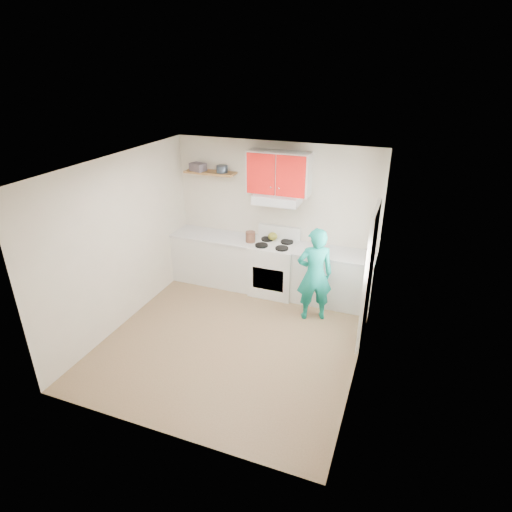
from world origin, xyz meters
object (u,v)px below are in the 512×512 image
at_px(tin, 222,169).
at_px(crock, 250,237).
at_px(kettle, 273,236).
at_px(person, 315,275).
at_px(stove, 274,268).

distance_m(tin, crock, 1.27).
xyz_separation_m(kettle, person, (0.94, -0.75, -0.22)).
xyz_separation_m(stove, kettle, (-0.09, 0.17, 0.53)).
xyz_separation_m(kettle, crock, (-0.33, -0.21, 0.01)).
xyz_separation_m(stove, tin, (-1.02, 0.17, 1.64)).
bearing_deg(tin, stove, -9.59).
relative_size(stove, kettle, 5.52).
bearing_deg(stove, kettle, 117.77).
distance_m(stove, crock, 0.69).
distance_m(kettle, crock, 0.39).
bearing_deg(tin, crock, -19.29).
bearing_deg(kettle, person, -23.26).
bearing_deg(stove, crock, -175.13).
bearing_deg(kettle, stove, -47.03).
xyz_separation_m(stove, person, (0.85, -0.58, 0.31)).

